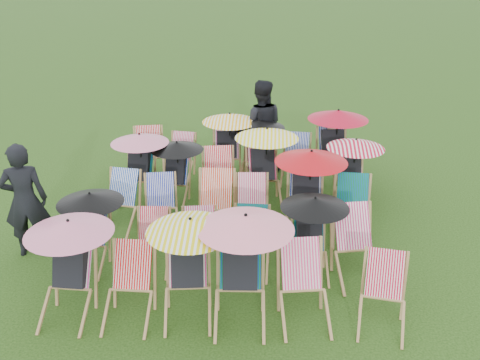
# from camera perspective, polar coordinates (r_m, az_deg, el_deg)

# --- Properties ---
(ground) EXTENTS (100.00, 100.00, 0.00)m
(ground) POSITION_cam_1_polar(r_m,az_deg,el_deg) (9.14, -0.84, -5.73)
(ground) COLOR black
(ground) RESTS_ON ground
(deckchair_0) EXTENTS (1.13, 1.18, 1.34)m
(deckchair_0) POSITION_cam_1_polar(r_m,az_deg,el_deg) (7.31, -17.90, -8.88)
(deckchair_0) COLOR #9C7949
(deckchair_0) RESTS_ON ground
(deckchair_1) EXTENTS (0.64, 0.88, 0.94)m
(deckchair_1) POSITION_cam_1_polar(r_m,az_deg,el_deg) (7.16, -11.79, -11.15)
(deckchair_1) COLOR #9C7949
(deckchair_1) RESTS_ON ground
(deckchair_2) EXTENTS (1.14, 1.22, 1.36)m
(deckchair_2) POSITION_cam_1_polar(r_m,az_deg,el_deg) (7.00, -5.54, -9.20)
(deckchair_2) COLOR #9C7949
(deckchair_2) RESTS_ON ground
(deckchair_3) EXTENTS (1.23, 1.29, 1.46)m
(deckchair_3) POSITION_cam_1_polar(r_m,az_deg,el_deg) (6.86, 0.17, -9.30)
(deckchair_3) COLOR #9C7949
(deckchair_3) RESTS_ON ground
(deckchair_4) EXTENTS (0.77, 0.99, 0.98)m
(deckchair_4) POSITION_cam_1_polar(r_m,az_deg,el_deg) (7.03, 6.84, -11.33)
(deckchair_4) COLOR #9C7949
(deckchair_4) RESTS_ON ground
(deckchair_5) EXTENTS (0.73, 0.92, 0.90)m
(deckchair_5) POSITION_cam_1_polar(r_m,az_deg,el_deg) (7.14, 15.06, -11.86)
(deckchair_5) COLOR #9C7949
(deckchair_5) RESTS_ON ground
(deckchair_6) EXTENTS (0.99, 1.03, 1.17)m
(deckchair_6) POSITION_cam_1_polar(r_m,az_deg,el_deg) (8.32, -15.82, -5.07)
(deckchair_6) COLOR #9C7949
(deckchair_6) RESTS_ON ground
(deckchair_7) EXTENTS (0.59, 0.80, 0.84)m
(deckchair_7) POSITION_cam_1_polar(r_m,az_deg,el_deg) (8.18, -9.41, -6.57)
(deckchair_7) COLOR #9C7949
(deckchair_7) RESTS_ON ground
(deckchair_8) EXTENTS (0.70, 0.88, 0.87)m
(deckchair_8) POSITION_cam_1_polar(r_m,az_deg,el_deg) (8.04, -4.20, -6.74)
(deckchair_8) COLOR #9C7949
(deckchair_8) RESTS_ON ground
(deckchair_9) EXTENTS (0.61, 0.84, 0.90)m
(deckchair_9) POSITION_cam_1_polar(r_m,az_deg,el_deg) (8.00, 1.12, -6.69)
(deckchair_9) COLOR #9C7949
(deckchair_9) RESTS_ON ground
(deckchair_10) EXTENTS (1.00, 1.06, 1.19)m
(deckchair_10) POSITION_cam_1_polar(r_m,az_deg,el_deg) (7.91, 7.62, -5.84)
(deckchair_10) COLOR #9C7949
(deckchair_10) RESTS_ON ground
(deckchair_11) EXTENTS (0.83, 1.04, 1.01)m
(deckchair_11) POSITION_cam_1_polar(r_m,az_deg,el_deg) (7.96, 12.43, -7.00)
(deckchair_11) COLOR #9C7949
(deckchair_11) RESTS_ON ground
(deckchair_12) EXTENTS (0.73, 0.93, 0.94)m
(deckchair_12) POSITION_cam_1_polar(r_m,az_deg,el_deg) (9.37, -12.85, -2.34)
(deckchair_12) COLOR #9C7949
(deckchair_12) RESTS_ON ground
(deckchair_13) EXTENTS (0.72, 0.91, 0.89)m
(deckchair_13) POSITION_cam_1_polar(r_m,az_deg,el_deg) (9.18, -8.46, -2.70)
(deckchair_13) COLOR #9C7949
(deckchair_13) RESTS_ON ground
(deckchair_14) EXTENTS (0.68, 0.94, 1.01)m
(deckchair_14) POSITION_cam_1_polar(r_m,az_deg,el_deg) (8.94, -2.66, -2.80)
(deckchair_14) COLOR #9C7949
(deckchair_14) RESTS_ON ground
(deckchair_15) EXTENTS (0.66, 0.89, 0.92)m
(deckchair_15) POSITION_cam_1_polar(r_m,az_deg,el_deg) (8.99, 1.29, -2.91)
(deckchair_15) COLOR #9C7949
(deckchair_15) RESTS_ON ground
(deckchair_16) EXTENTS (1.20, 1.24, 1.43)m
(deckchair_16) POSITION_cam_1_polar(r_m,az_deg,el_deg) (8.94, 7.15, -1.21)
(deckchair_16) COLOR #9C7949
(deckchair_16) RESTS_ON ground
(deckchair_17) EXTENTS (0.72, 0.96, 0.99)m
(deckchair_17) POSITION_cam_1_polar(r_m,az_deg,el_deg) (8.99, 11.89, -3.23)
(deckchair_17) COLOR #9C7949
(deckchair_17) RESTS_ON ground
(deckchair_18) EXTENTS (1.08, 1.13, 1.28)m
(deckchair_18) POSITION_cam_1_polar(r_m,az_deg,el_deg) (10.24, -10.84, 1.44)
(deckchair_18) COLOR #9C7949
(deckchair_18) RESTS_ON ground
(deckchair_19) EXTENTS (0.98, 1.03, 1.17)m
(deckchair_19) POSITION_cam_1_polar(r_m,az_deg,el_deg) (10.07, -6.96, 0.94)
(deckchair_19) COLOR #9C7949
(deckchair_19) RESTS_ON ground
(deckchair_20) EXTENTS (0.79, 1.00, 0.99)m
(deckchair_20) POSITION_cam_1_polar(r_m,az_deg,el_deg) (9.97, -2.24, 0.14)
(deckchair_20) COLOR #9C7949
(deckchair_20) RESTS_ON ground
(deckchair_21) EXTENTS (1.18, 1.28, 1.41)m
(deckchair_21) POSITION_cam_1_polar(r_m,az_deg,el_deg) (9.99, 2.63, 1.69)
(deckchair_21) COLOR #9C7949
(deckchair_21) RESTS_ON ground
(deckchair_22) EXTENTS (0.69, 0.88, 0.88)m
(deckchair_22) POSITION_cam_1_polar(r_m,az_deg,el_deg) (9.97, 6.94, -0.41)
(deckchair_22) COLOR #9C7949
(deckchair_22) RESTS_ON ground
(deckchair_23) EXTENTS (1.06, 1.12, 1.26)m
(deckchair_23) POSITION_cam_1_polar(r_m,az_deg,el_deg) (10.06, 11.88, 0.87)
(deckchair_23) COLOR #9C7949
(deckchair_23) RESTS_ON ground
(deckchair_24) EXTENTS (0.83, 1.03, 0.99)m
(deckchair_24) POSITION_cam_1_polar(r_m,az_deg,el_deg) (11.27, -9.70, 2.69)
(deckchair_24) COLOR #9C7949
(deckchair_24) RESTS_ON ground
(deckchair_25) EXTENTS (0.68, 0.87, 0.88)m
(deckchair_25) POSITION_cam_1_polar(r_m,az_deg,el_deg) (11.20, -6.48, 2.43)
(deckchair_25) COLOR #9C7949
(deckchair_25) RESTS_ON ground
(deckchair_26) EXTENTS (1.13, 1.20, 1.34)m
(deckchair_26) POSITION_cam_1_polar(r_m,az_deg,el_deg) (11.07, -1.32, 3.81)
(deckchair_26) COLOR #9C7949
(deckchair_26) RESTS_ON ground
(deckchair_27) EXTENTS (1.05, 1.10, 1.24)m
(deckchair_27) POSITION_cam_1_polar(r_m,az_deg,el_deg) (10.99, 1.75, 3.36)
(deckchair_27) COLOR #9C7949
(deckchair_27) RESTS_ON ground
(deckchair_28) EXTENTS (0.68, 0.90, 0.92)m
(deckchair_28) POSITION_cam_1_polar(r_m,az_deg,el_deg) (11.00, 6.00, 2.18)
(deckchair_28) COLOR #9C7949
(deckchair_28) RESTS_ON ground
(deckchair_29) EXTENTS (1.22, 1.30, 1.45)m
(deckchair_29) POSITION_cam_1_polar(r_m,az_deg,el_deg) (11.08, 10.07, 3.78)
(deckchair_29) COLOR #9C7949
(deckchair_29) RESTS_ON ground
(person_left) EXTENTS (0.78, 0.63, 1.85)m
(person_left) POSITION_cam_1_polar(r_m,az_deg,el_deg) (8.81, -21.97, -2.03)
(person_left) COLOR black
(person_left) RESTS_ON ground
(person_rear) EXTENTS (0.96, 0.74, 1.96)m
(person_rear) POSITION_cam_1_polar(r_m,az_deg,el_deg) (11.35, 2.22, 5.79)
(person_rear) COLOR black
(person_rear) RESTS_ON ground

